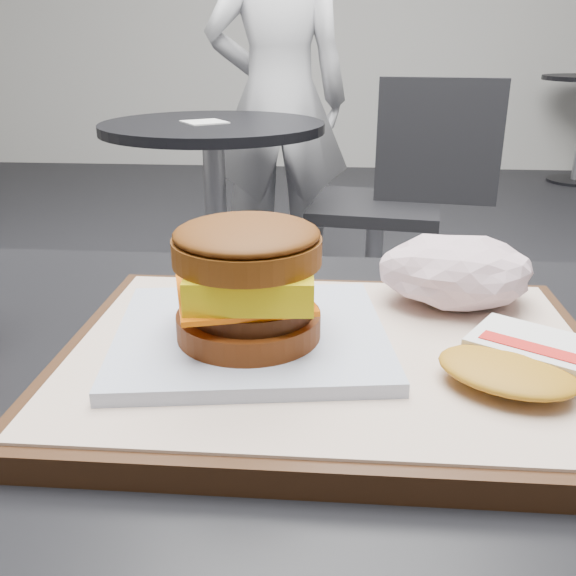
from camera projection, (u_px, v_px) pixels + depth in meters
The scene contains 8 objects.
serving_tray at pixel (330, 359), 0.46m from camera, with size 0.38×0.28×0.02m.
breakfast_sandwich at pixel (249, 294), 0.44m from camera, with size 0.21×0.19×0.09m.
hash_brown at pixel (527, 362), 0.41m from camera, with size 0.14×0.13×0.02m.
crumpled_wrapper at pixel (456, 271), 0.52m from camera, with size 0.12×0.10×0.05m, color silver, non-canonical shape.
neighbor_table at pixel (215, 186), 2.07m from camera, with size 0.70×0.70×0.75m.
napkin at pixel (204, 122), 1.98m from camera, with size 0.12×0.12×0.00m, color white.
neighbor_chair at pixel (397, 193), 2.15m from camera, with size 0.63×0.48×0.88m.
patron at pixel (279, 100), 2.51m from camera, with size 0.56×0.37×1.54m, color silver.
Camera 1 is at (0.04, -0.37, 0.99)m, focal length 40.00 mm.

